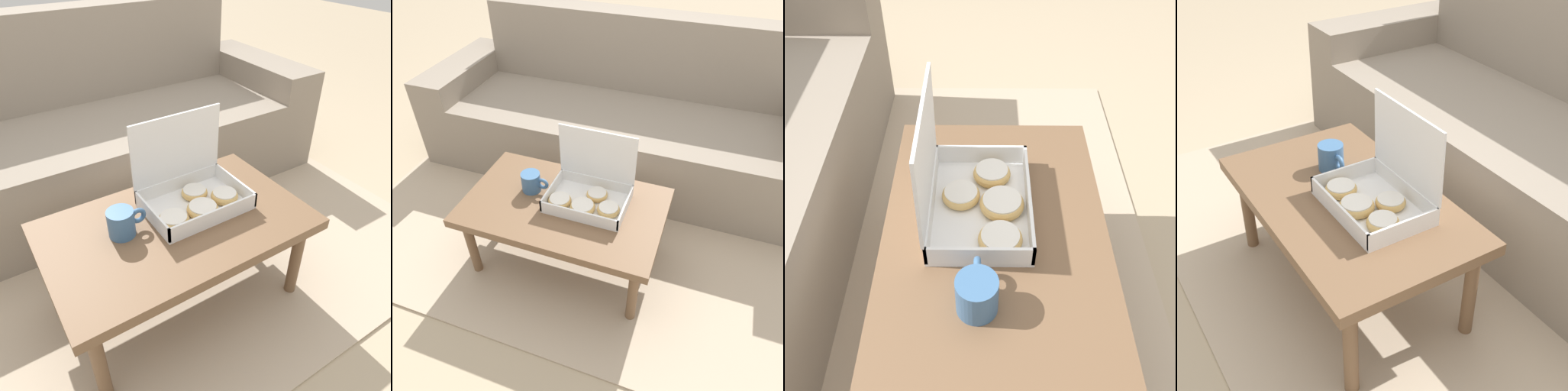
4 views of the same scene
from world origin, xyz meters
The scene contains 5 objects.
ground_plane centered at (0.00, 0.00, 0.00)m, with size 12.00×12.00×0.00m, color tan.
area_rug centered at (0.00, 0.30, 0.01)m, with size 2.52×1.87×0.01m, color tan.
coffee_table centered at (0.00, -0.11, 0.35)m, with size 0.91×0.55×0.39m.
pastry_box centered at (0.10, -0.06, 0.44)m, with size 0.36×0.25×0.31m.
coffee_mug centered at (-0.18, -0.07, 0.44)m, with size 0.13×0.09×0.09m.
Camera 3 is at (-0.69, -0.08, 1.24)m, focal length 42.00 mm.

